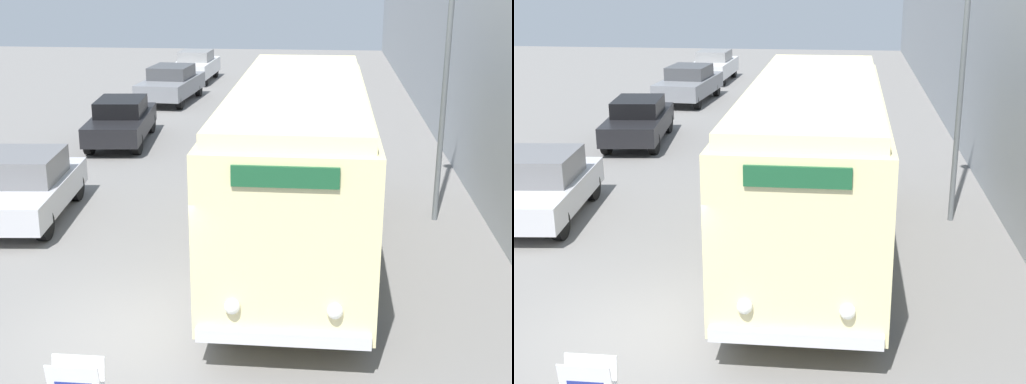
% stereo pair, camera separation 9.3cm
% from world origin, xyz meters
% --- Properties ---
extents(ground_plane, '(80.00, 80.00, 0.00)m').
position_xyz_m(ground_plane, '(0.00, 0.00, 0.00)').
color(ground_plane, slate).
extents(building_wall_right, '(0.30, 60.00, 6.51)m').
position_xyz_m(building_wall_right, '(6.74, 10.00, 3.26)').
color(building_wall_right, '#9EA3A8').
rests_on(building_wall_right, ground_plane).
extents(vintage_bus, '(2.54, 9.24, 3.42)m').
position_xyz_m(vintage_bus, '(2.44, 3.64, 1.93)').
color(vintage_bus, black).
rests_on(vintage_bus, ground_plane).
extents(streetlamp, '(0.36, 0.36, 7.60)m').
position_xyz_m(streetlamp, '(5.46, 5.94, 4.81)').
color(streetlamp, '#595E60').
rests_on(streetlamp, ground_plane).
extents(parked_car_near, '(2.29, 4.24, 1.50)m').
position_xyz_m(parked_car_near, '(-3.82, 5.13, 0.75)').
color(parked_car_near, black).
rests_on(parked_car_near, ground_plane).
extents(parked_car_mid, '(2.15, 4.52, 1.43)m').
position_xyz_m(parked_car_mid, '(-3.64, 12.43, 0.74)').
color(parked_car_mid, black).
rests_on(parked_car_mid, ground_plane).
extents(parked_car_far, '(2.17, 4.59, 1.51)m').
position_xyz_m(parked_car_far, '(-3.59, 19.81, 0.78)').
color(parked_car_far, black).
rests_on(parked_car_far, ground_plane).
extents(parked_car_distant, '(1.88, 4.14, 1.49)m').
position_xyz_m(parked_car_distant, '(-3.58, 25.54, 0.76)').
color(parked_car_distant, black).
rests_on(parked_car_distant, ground_plane).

